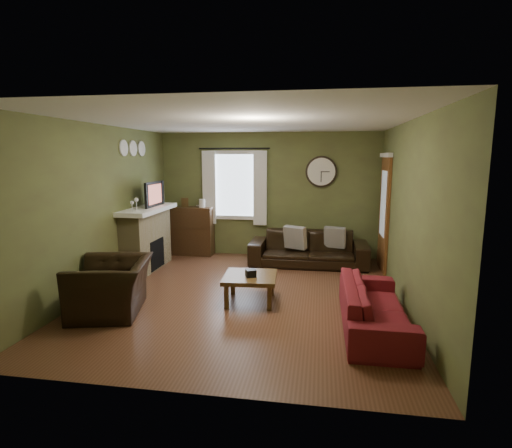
# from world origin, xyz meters

# --- Properties ---
(floor) EXTENTS (4.60, 5.20, 0.00)m
(floor) POSITION_xyz_m (0.00, 0.00, 0.00)
(floor) COLOR brown
(floor) RESTS_ON ground
(ceiling) EXTENTS (4.60, 5.20, 0.00)m
(ceiling) POSITION_xyz_m (0.00, 0.00, 2.60)
(ceiling) COLOR white
(ceiling) RESTS_ON ground
(wall_left) EXTENTS (0.00, 5.20, 2.60)m
(wall_left) POSITION_xyz_m (-2.30, 0.00, 1.30)
(wall_left) COLOR #596032
(wall_left) RESTS_ON ground
(wall_right) EXTENTS (0.00, 5.20, 2.60)m
(wall_right) POSITION_xyz_m (2.30, 0.00, 1.30)
(wall_right) COLOR #596032
(wall_right) RESTS_ON ground
(wall_back) EXTENTS (4.60, 0.00, 2.60)m
(wall_back) POSITION_xyz_m (0.00, 2.60, 1.30)
(wall_back) COLOR #596032
(wall_back) RESTS_ON ground
(wall_front) EXTENTS (4.60, 0.00, 2.60)m
(wall_front) POSITION_xyz_m (0.00, -2.60, 1.30)
(wall_front) COLOR #596032
(wall_front) RESTS_ON ground
(fireplace) EXTENTS (0.40, 1.40, 1.10)m
(fireplace) POSITION_xyz_m (-2.10, 1.15, 0.55)
(fireplace) COLOR tan
(fireplace) RESTS_ON floor
(firebox) EXTENTS (0.04, 0.60, 0.55)m
(firebox) POSITION_xyz_m (-1.91, 1.15, 0.30)
(firebox) COLOR black
(firebox) RESTS_ON fireplace
(mantel) EXTENTS (0.58, 1.60, 0.08)m
(mantel) POSITION_xyz_m (-2.07, 1.15, 1.14)
(mantel) COLOR white
(mantel) RESTS_ON fireplace
(tv) EXTENTS (0.08, 0.60, 0.35)m
(tv) POSITION_xyz_m (-2.05, 1.30, 1.35)
(tv) COLOR black
(tv) RESTS_ON mantel
(tv_screen) EXTENTS (0.02, 0.62, 0.36)m
(tv_screen) POSITION_xyz_m (-1.97, 1.30, 1.41)
(tv_screen) COLOR #994C3F
(tv_screen) RESTS_ON mantel
(medallion_left) EXTENTS (0.28, 0.28, 0.03)m
(medallion_left) POSITION_xyz_m (-2.28, 0.80, 2.25)
(medallion_left) COLOR white
(medallion_left) RESTS_ON wall_left
(medallion_mid) EXTENTS (0.28, 0.28, 0.03)m
(medallion_mid) POSITION_xyz_m (-2.28, 1.15, 2.25)
(medallion_mid) COLOR white
(medallion_mid) RESTS_ON wall_left
(medallion_right) EXTENTS (0.28, 0.28, 0.03)m
(medallion_right) POSITION_xyz_m (-2.28, 1.50, 2.25)
(medallion_right) COLOR white
(medallion_right) RESTS_ON wall_left
(window_pane) EXTENTS (1.00, 0.02, 1.30)m
(window_pane) POSITION_xyz_m (-0.70, 2.58, 1.50)
(window_pane) COLOR silver
(window_pane) RESTS_ON wall_back
(curtain_rod) EXTENTS (0.03, 0.03, 1.50)m
(curtain_rod) POSITION_xyz_m (-0.70, 2.48, 2.27)
(curtain_rod) COLOR black
(curtain_rod) RESTS_ON wall_back
(curtain_left) EXTENTS (0.28, 0.04, 1.55)m
(curtain_left) POSITION_xyz_m (-1.25, 2.48, 1.45)
(curtain_left) COLOR white
(curtain_left) RESTS_ON wall_back
(curtain_right) EXTENTS (0.28, 0.04, 1.55)m
(curtain_right) POSITION_xyz_m (-0.15, 2.48, 1.45)
(curtain_right) COLOR white
(curtain_right) RESTS_ON wall_back
(wall_clock) EXTENTS (0.64, 0.06, 0.64)m
(wall_clock) POSITION_xyz_m (1.10, 2.55, 1.80)
(wall_clock) COLOR white
(wall_clock) RESTS_ON wall_back
(door) EXTENTS (0.05, 0.90, 2.10)m
(door) POSITION_xyz_m (2.27, 1.85, 1.05)
(door) COLOR brown
(door) RESTS_ON floor
(bookshelf) EXTENTS (0.87, 0.37, 1.04)m
(bookshelf) POSITION_xyz_m (-1.60, 2.39, 0.52)
(bookshelf) COLOR #382313
(bookshelf) RESTS_ON floor
(book) EXTENTS (0.19, 0.25, 0.02)m
(book) POSITION_xyz_m (-1.58, 2.67, 0.96)
(book) COLOR #4E3619
(book) RESTS_ON bookshelf
(sofa_brown) EXTENTS (2.27, 0.89, 0.66)m
(sofa_brown) POSITION_xyz_m (0.89, 1.92, 0.33)
(sofa_brown) COLOR black
(sofa_brown) RESTS_ON floor
(pillow_left) EXTENTS (0.42, 0.23, 0.40)m
(pillow_left) POSITION_xyz_m (1.40, 2.02, 0.55)
(pillow_left) COLOR gray
(pillow_left) RESTS_ON sofa_brown
(pillow_right) EXTENTS (0.45, 0.30, 0.44)m
(pillow_right) POSITION_xyz_m (0.63, 1.89, 0.55)
(pillow_right) COLOR gray
(pillow_right) RESTS_ON sofa_brown
(sofa_red) EXTENTS (0.75, 1.93, 0.56)m
(sofa_red) POSITION_xyz_m (1.79, -0.89, 0.28)
(sofa_red) COLOR maroon
(sofa_red) RESTS_ON floor
(armchair) EXTENTS (1.21, 1.31, 0.72)m
(armchair) POSITION_xyz_m (-1.68, -0.93, 0.36)
(armchair) COLOR black
(armchair) RESTS_ON floor
(coffee_table) EXTENTS (0.80, 0.80, 0.40)m
(coffee_table) POSITION_xyz_m (0.12, -0.24, 0.20)
(coffee_table) COLOR #4E3619
(coffee_table) RESTS_ON floor
(tissue_box) EXTENTS (0.18, 0.18, 0.11)m
(tissue_box) POSITION_xyz_m (0.14, -0.31, 0.40)
(tissue_box) COLOR black
(tissue_box) RESTS_ON coffee_table
(wine_glass_a) EXTENTS (0.06, 0.06, 0.18)m
(wine_glass_a) POSITION_xyz_m (-2.05, 0.54, 1.27)
(wine_glass_a) COLOR white
(wine_glass_a) RESTS_ON mantel
(wine_glass_b) EXTENTS (0.08, 0.08, 0.22)m
(wine_glass_b) POSITION_xyz_m (-2.05, 0.70, 1.29)
(wine_glass_b) COLOR white
(wine_glass_b) RESTS_ON mantel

